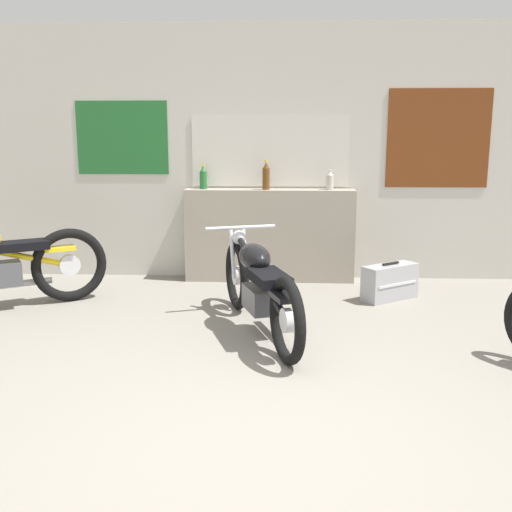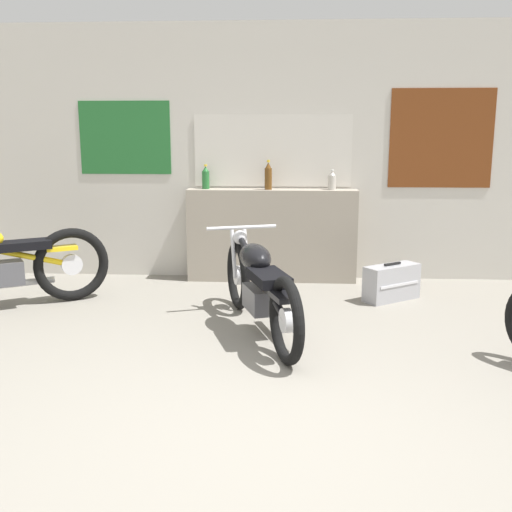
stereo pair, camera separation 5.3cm
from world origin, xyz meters
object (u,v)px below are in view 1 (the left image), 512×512
Objects in this scene: bottle_left_center at (266,176)px; motorcycle_black at (259,285)px; bottle_leftmost at (203,178)px; hard_case_silver at (390,282)px; bottle_center at (330,181)px.

motorcycle_black is (-0.00, -1.78, -0.76)m from bottle_left_center.
bottle_leftmost is 0.45× the size of hard_case_silver.
bottle_left_center is at bearing 149.91° from hard_case_silver.
bottle_left_center is at bearing -178.18° from bottle_center.
bottle_center is 0.36× the size of hard_case_silver.
bottle_center is 1.33m from hard_case_silver.
hard_case_silver is at bearing 39.90° from motorcycle_black.
bottle_center is 0.11× the size of motorcycle_black.
bottle_left_center is 1.75m from hard_case_silver.
hard_case_silver is (1.25, -0.73, -0.99)m from bottle_left_center.
bottle_center is (0.69, 0.02, -0.05)m from bottle_left_center.
bottle_left_center is at bearing 89.91° from motorcycle_black.
bottle_center is (1.38, -0.03, -0.02)m from bottle_leftmost.
bottle_center reaches higher than hard_case_silver.
bottle_leftmost reaches higher than motorcycle_black.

